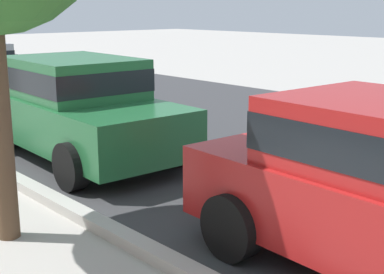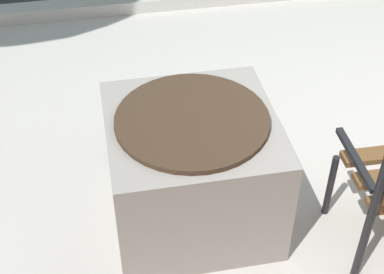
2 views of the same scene
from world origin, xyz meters
name	(u,v)px [view 2 (image 2 of 2)]	position (x,y,z in m)	size (l,w,h in m)	color
concrete_planter	(192,168)	(-1.71, 0.26, 0.36)	(0.92, 0.92, 0.74)	gray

